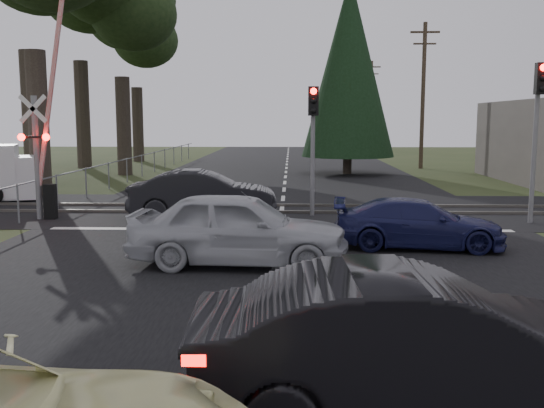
{
  "coord_description": "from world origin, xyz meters",
  "views": [
    {
      "loc": [
        0.33,
        -8.56,
        3.09
      ],
      "look_at": [
        -0.08,
        4.18,
        1.3
      ],
      "focal_mm": 40.0,
      "sensor_mm": 36.0,
      "label": 1
    }
  ],
  "objects_px": {
    "crossing_signal": "(44,153)",
    "silver_car": "(239,229)",
    "utility_pole_mid": "(423,93)",
    "traffic_signal_right": "(540,111)",
    "utility_pole_far": "(371,103)",
    "dark_car_far": "(203,195)",
    "traffic_signal_center": "(313,128)",
    "blue_sedan": "(418,224)",
    "dark_hatchback": "(418,347)"
  },
  "relations": [
    {
      "from": "crossing_signal",
      "to": "silver_car",
      "type": "height_order",
      "value": "crossing_signal"
    },
    {
      "from": "crossing_signal",
      "to": "utility_pole_mid",
      "type": "relative_size",
      "value": 0.77
    },
    {
      "from": "traffic_signal_right",
      "to": "utility_pole_mid",
      "type": "bearing_deg",
      "value": 87.34
    },
    {
      "from": "utility_pole_far",
      "to": "dark_car_far",
      "type": "bearing_deg",
      "value": -103.68
    },
    {
      "from": "traffic_signal_right",
      "to": "utility_pole_far",
      "type": "xyz_separation_m",
      "value": [
        0.95,
        45.53,
        1.41
      ]
    },
    {
      "from": "traffic_signal_center",
      "to": "utility_pole_far",
      "type": "distance_m",
      "value": 44.99
    },
    {
      "from": "blue_sedan",
      "to": "crossing_signal",
      "type": "bearing_deg",
      "value": 75.23
    },
    {
      "from": "silver_car",
      "to": "dark_car_far",
      "type": "bearing_deg",
      "value": 18.64
    },
    {
      "from": "traffic_signal_center",
      "to": "dark_hatchback",
      "type": "bearing_deg",
      "value": -87.27
    },
    {
      "from": "utility_pole_mid",
      "to": "silver_car",
      "type": "distance_m",
      "value": 27.85
    },
    {
      "from": "utility_pole_far",
      "to": "dark_car_far",
      "type": "distance_m",
      "value": 46.36
    },
    {
      "from": "traffic_signal_center",
      "to": "dark_car_far",
      "type": "distance_m",
      "value": 4.03
    },
    {
      "from": "crossing_signal",
      "to": "traffic_signal_right",
      "type": "relative_size",
      "value": 1.48
    },
    {
      "from": "traffic_signal_right",
      "to": "dark_car_far",
      "type": "relative_size",
      "value": 1.03
    },
    {
      "from": "crossing_signal",
      "to": "utility_pole_far",
      "type": "xyz_separation_m",
      "value": [
        15.77,
        45.21,
        2.67
      ]
    },
    {
      "from": "traffic_signal_center",
      "to": "silver_car",
      "type": "bearing_deg",
      "value": -105.07
    },
    {
      "from": "traffic_signal_center",
      "to": "dark_hatchback",
      "type": "relative_size",
      "value": 0.87
    },
    {
      "from": "utility_pole_far",
      "to": "blue_sedan",
      "type": "bearing_deg",
      "value": -95.95
    },
    {
      "from": "utility_pole_far",
      "to": "dark_hatchback",
      "type": "distance_m",
      "value": 58.13
    },
    {
      "from": "dark_hatchback",
      "to": "dark_car_far",
      "type": "distance_m",
      "value": 13.35
    },
    {
      "from": "utility_pole_mid",
      "to": "dark_car_far",
      "type": "height_order",
      "value": "utility_pole_mid"
    },
    {
      "from": "traffic_signal_center",
      "to": "blue_sedan",
      "type": "distance_m",
      "value": 5.76
    },
    {
      "from": "traffic_signal_center",
      "to": "dark_hatchback",
      "type": "distance_m",
      "value": 13.44
    },
    {
      "from": "utility_pole_far",
      "to": "dark_car_far",
      "type": "relative_size",
      "value": 1.97
    },
    {
      "from": "utility_pole_mid",
      "to": "blue_sedan",
      "type": "xyz_separation_m",
      "value": [
        -5.11,
        -24.07,
        -4.14
      ]
    },
    {
      "from": "traffic_signal_right",
      "to": "silver_car",
      "type": "height_order",
      "value": "traffic_signal_right"
    },
    {
      "from": "traffic_signal_right",
      "to": "dark_hatchback",
      "type": "bearing_deg",
      "value": -116.11
    },
    {
      "from": "utility_pole_mid",
      "to": "dark_hatchback",
      "type": "distance_m",
      "value": 33.54
    },
    {
      "from": "crossing_signal",
      "to": "blue_sedan",
      "type": "relative_size",
      "value": 1.71
    },
    {
      "from": "dark_hatchback",
      "to": "dark_car_far",
      "type": "xyz_separation_m",
      "value": [
        -4.06,
        12.72,
        -0.03
      ]
    },
    {
      "from": "utility_pole_far",
      "to": "traffic_signal_right",
      "type": "bearing_deg",
      "value": -91.2
    },
    {
      "from": "traffic_signal_right",
      "to": "utility_pole_far",
      "type": "height_order",
      "value": "utility_pole_far"
    },
    {
      "from": "crossing_signal",
      "to": "utility_pole_far",
      "type": "bearing_deg",
      "value": 70.77
    },
    {
      "from": "traffic_signal_center",
      "to": "dark_hatchback",
      "type": "height_order",
      "value": "traffic_signal_center"
    },
    {
      "from": "traffic_signal_right",
      "to": "blue_sedan",
      "type": "distance_m",
      "value": 6.11
    },
    {
      "from": "crossing_signal",
      "to": "dark_hatchback",
      "type": "relative_size",
      "value": 1.48
    },
    {
      "from": "traffic_signal_center",
      "to": "silver_car",
      "type": "height_order",
      "value": "traffic_signal_center"
    },
    {
      "from": "traffic_signal_right",
      "to": "dark_car_far",
      "type": "distance_m",
      "value": 10.32
    },
    {
      "from": "utility_pole_mid",
      "to": "crossing_signal",
      "type": "bearing_deg",
      "value": -127.97
    },
    {
      "from": "traffic_signal_right",
      "to": "utility_pole_mid",
      "type": "distance_m",
      "value": 20.6
    },
    {
      "from": "traffic_signal_right",
      "to": "dark_hatchback",
      "type": "xyz_separation_m",
      "value": [
        -5.91,
        -12.06,
        -2.54
      ]
    },
    {
      "from": "traffic_signal_right",
      "to": "traffic_signal_center",
      "type": "height_order",
      "value": "traffic_signal_right"
    },
    {
      "from": "utility_pole_far",
      "to": "blue_sedan",
      "type": "relative_size",
      "value": 2.22
    },
    {
      "from": "blue_sedan",
      "to": "dark_car_far",
      "type": "xyz_separation_m",
      "value": [
        -5.82,
        4.2,
        0.16
      ]
    },
    {
      "from": "traffic_signal_center",
      "to": "blue_sedan",
      "type": "bearing_deg",
      "value": -63.29
    },
    {
      "from": "dark_hatchback",
      "to": "crossing_signal",
      "type": "bearing_deg",
      "value": 33.48
    },
    {
      "from": "traffic_signal_center",
      "to": "crossing_signal",
      "type": "bearing_deg",
      "value": -173.85
    },
    {
      "from": "blue_sedan",
      "to": "traffic_signal_right",
      "type": "bearing_deg",
      "value": -44.44
    },
    {
      "from": "traffic_signal_center",
      "to": "dark_car_far",
      "type": "xyz_separation_m",
      "value": [
        -3.43,
        -0.55,
        -2.05
      ]
    },
    {
      "from": "crossing_signal",
      "to": "silver_car",
      "type": "relative_size",
      "value": 1.5
    }
  ]
}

